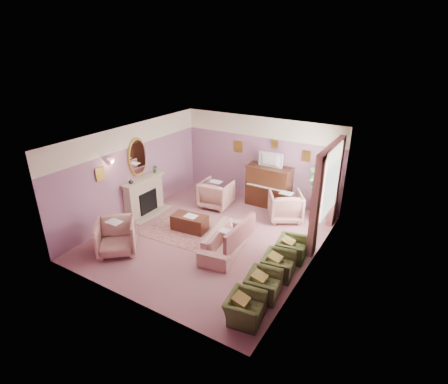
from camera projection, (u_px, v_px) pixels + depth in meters
The scene contains 48 objects.
floor at pixel (211, 237), 9.65m from camera, with size 5.50×6.00×0.01m, color #975F66.
ceiling at pixel (209, 138), 8.53m from camera, with size 5.50×6.00×0.01m, color white.
wall_back at pixel (260, 159), 11.44m from camera, with size 5.50×0.02×2.80m, color slate.
wall_front at pixel (125, 243), 6.73m from camera, with size 5.50×0.02×2.80m, color slate.
wall_left at pixel (133, 172), 10.39m from camera, with size 0.02×6.00×2.80m, color slate.
wall_right at pixel (313, 215), 7.79m from camera, with size 0.02×6.00×2.80m, color slate.
picture_rail_band at pixel (261, 127), 11.01m from camera, with size 5.50×0.01×0.65m, color #FCF2CF.
stripe_panel at pixel (327, 207), 8.94m from camera, with size 0.01×3.00×2.15m, color #A9B4A1.
fireplace_surround at pixel (144, 196), 10.81m from camera, with size 0.30×1.40×1.10m, color #C3AD91.
fireplace_inset at pixel (147, 201), 10.82m from camera, with size 0.18×0.72×0.68m, color black.
fire_ember at pixel (148, 207), 10.87m from camera, with size 0.06×0.54×0.10m, color #EF4027.
mantel_shelf at pixel (143, 179), 10.57m from camera, with size 0.40×1.55×0.07m, color #C3AD91.
hearth at pixel (150, 213), 10.93m from camera, with size 0.55×1.50×0.02m, color #C3AD91.
mirror_frame at pixel (137, 157), 10.36m from camera, with size 0.04×0.72×1.20m, color #B59332.
mirror_glass at pixel (138, 157), 10.35m from camera, with size 0.01×0.60×1.06m, color white.
sconce_shade at pixel (111, 162), 9.43m from camera, with size 0.20×0.20×0.16m, color #FBB18F.
piano at pixel (269, 187), 11.26m from camera, with size 1.40×0.60×1.30m, color #391B0F.
piano_keyshelf at pixel (264, 188), 10.95m from camera, with size 1.30×0.12×0.06m, color #391B0F.
piano_keys at pixel (264, 187), 10.94m from camera, with size 1.20×0.08×0.02m, color silver.
piano_top at pixel (270, 167), 10.99m from camera, with size 1.45×0.65×0.04m, color #391B0F.
television at pixel (270, 159), 10.84m from camera, with size 0.80×0.12×0.48m, color black.
print_back_left at pixel (238, 147), 11.66m from camera, with size 0.30×0.03×0.38m, color #B59332.
print_back_right at pixel (306, 156), 10.53m from camera, with size 0.26×0.03×0.34m, color #B59332.
print_back_mid at pixel (275, 144), 10.94m from camera, with size 0.22×0.03×0.26m, color #B59332.
print_left_wall at pixel (100, 174), 9.30m from camera, with size 0.03×0.28×0.36m, color #B59332.
window_blind at pixel (331, 181), 8.91m from camera, with size 0.03×1.40×1.80m, color silver.
curtain_left at pixel (316, 208), 8.38m from camera, with size 0.16×0.34×2.60m, color #9C5556.
curtain_right at pixel (336, 183), 9.83m from camera, with size 0.16×0.34×2.60m, color #9C5556.
pelmet at pixel (332, 148), 8.60m from camera, with size 0.16×2.20×0.16m, color #9C5556.
mantel_plant at pixel (155, 169), 10.93m from camera, with size 0.16×0.16×0.28m, color #398439.
mantel_vase at pixel (131, 181), 10.13m from camera, with size 0.16×0.16×0.16m, color #FCF2CF.
area_rug at pixel (191, 230), 9.96m from camera, with size 2.50×1.80×0.01m, color #A0635F.
coffee_table at pixel (190, 223), 9.92m from camera, with size 1.00×0.50×0.45m, color #4A2416.
table_paper at pixel (191, 216), 9.80m from camera, with size 0.35×0.28×0.01m, color white.
sofa at pixel (226, 237), 8.90m from camera, with size 0.65×1.96×0.79m, color tan.
sofa_throw at pixel (240, 234), 8.63m from camera, with size 0.10×1.48×0.54m, color #9C5556.
floral_armchair_left at pixel (216, 193), 11.24m from camera, with size 0.93×0.93×0.97m, color tan.
floral_armchair_right at pixel (285, 205), 10.42m from camera, with size 0.93×0.93×0.97m, color tan.
floral_armchair_front at pixel (116, 235), 8.79m from camera, with size 0.93×0.93×0.97m, color tan.
olive_chair_a at pixel (245, 305), 6.69m from camera, with size 0.54×0.78×0.67m, color #455025.
olive_chair_b at pixel (263, 281), 7.33m from camera, with size 0.54×0.78×0.67m, color #455025.
olive_chair_c at pixel (279, 262), 7.98m from camera, with size 0.54×0.78×0.67m, color #455025.
olive_chair_d at pixel (292, 245), 8.62m from camera, with size 0.54×0.78×0.67m, color #455025.
side_table at pixel (325, 209), 10.45m from camera, with size 0.52×0.52×0.70m, color silver.
side_plant_big at pixel (328, 193), 10.24m from camera, with size 0.30×0.30×0.34m, color #398439.
side_plant_small at pixel (331, 196), 10.12m from camera, with size 0.16×0.16×0.28m, color #398439.
palm_pot at pixel (316, 215), 10.47m from camera, with size 0.34×0.34×0.34m, color brown.
palm_plant at pixel (320, 188), 10.12m from camera, with size 0.76×0.76×1.44m, color #398439.
Camera 1 is at (4.62, -6.96, 4.99)m, focal length 28.00 mm.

